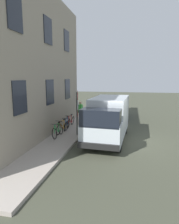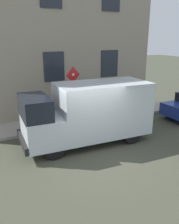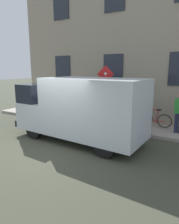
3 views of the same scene
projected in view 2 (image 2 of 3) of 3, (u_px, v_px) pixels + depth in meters
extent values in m
plane|color=#3F4133|center=(97.00, 154.00, 9.05)|extent=(80.00, 80.00, 0.00)
cube|color=#A3998E|center=(62.00, 122.00, 12.23)|extent=(1.85, 14.13, 0.14)
cube|color=gray|center=(50.00, 34.00, 12.00)|extent=(0.70, 12.13, 8.81)
cube|color=#232833|center=(109.00, 64.00, 13.60)|extent=(0.06, 1.10, 1.50)
cube|color=#232833|center=(54.00, 67.00, 12.16)|extent=(0.06, 1.10, 1.50)
cylinder|color=#474C47|center=(73.00, 98.00, 11.38)|extent=(0.09, 0.09, 2.69)
pyramid|color=silver|center=(73.00, 75.00, 10.99)|extent=(0.15, 0.50, 0.50)
pyramid|color=red|center=(73.00, 75.00, 10.99)|extent=(0.15, 0.55, 0.56)
cube|color=white|center=(73.00, 87.00, 11.17)|extent=(0.14, 0.44, 0.56)
cylinder|color=#1933B2|center=(74.00, 86.00, 11.13)|extent=(0.06, 0.24, 0.24)
pyramid|color=silver|center=(74.00, 98.00, 11.32)|extent=(0.15, 0.50, 0.50)
pyramid|color=red|center=(74.00, 98.00, 11.33)|extent=(0.15, 0.55, 0.56)
cube|color=silver|center=(102.00, 108.00, 9.93)|extent=(2.19, 3.90, 2.18)
cube|color=silver|center=(42.00, 129.00, 9.09)|extent=(2.07, 1.50, 1.10)
cube|color=black|center=(35.00, 108.00, 8.74)|extent=(1.97, 1.08, 0.84)
cube|color=black|center=(23.00, 142.00, 8.91)|extent=(2.01, 0.26, 0.28)
cylinder|color=black|center=(55.00, 149.00, 8.56)|extent=(0.26, 0.77, 0.76)
cylinder|color=black|center=(43.00, 132.00, 10.10)|extent=(0.26, 0.77, 0.76)
cylinder|color=black|center=(132.00, 135.00, 9.84)|extent=(0.26, 0.77, 0.76)
cylinder|color=black|center=(112.00, 122.00, 11.38)|extent=(0.26, 0.77, 0.76)
cylinder|color=black|center=(169.00, 112.00, 13.17)|extent=(0.18, 0.60, 0.60)
torus|color=black|center=(90.00, 108.00, 13.20)|extent=(0.16, 0.66, 0.66)
torus|color=black|center=(106.00, 106.00, 13.66)|extent=(0.16, 0.66, 0.66)
cylinder|color=red|center=(96.00, 104.00, 13.29)|extent=(0.04, 0.60, 0.60)
cylinder|color=red|center=(97.00, 99.00, 13.24)|extent=(0.05, 0.73, 0.07)
cylinder|color=red|center=(101.00, 103.00, 13.45)|extent=(0.04, 0.19, 0.55)
cylinder|color=red|center=(103.00, 107.00, 13.58)|extent=(0.04, 0.43, 0.12)
cylinder|color=red|center=(91.00, 104.00, 13.14)|extent=(0.04, 0.09, 0.50)
cube|color=black|center=(102.00, 98.00, 13.39)|extent=(0.08, 0.20, 0.06)
cylinder|color=#262626|center=(91.00, 99.00, 13.06)|extent=(0.46, 0.04, 0.03)
torus|color=black|center=(77.00, 111.00, 12.77)|extent=(0.27, 0.68, 0.65)
torus|color=black|center=(92.00, 108.00, 13.34)|extent=(0.27, 0.68, 0.65)
cylinder|color=#2762B4|center=(82.00, 106.00, 12.89)|extent=(0.12, 0.60, 0.60)
cylinder|color=#2762B4|center=(83.00, 101.00, 12.85)|extent=(0.14, 0.72, 0.07)
cylinder|color=#2762B4|center=(87.00, 105.00, 13.10)|extent=(0.06, 0.19, 0.55)
cylinder|color=#2762B4|center=(89.00, 109.00, 13.24)|extent=(0.10, 0.43, 0.12)
cylinder|color=#2762B4|center=(77.00, 106.00, 12.71)|extent=(0.05, 0.09, 0.50)
cube|color=black|center=(88.00, 100.00, 13.04)|extent=(0.11, 0.21, 0.06)
cylinder|color=#262626|center=(77.00, 101.00, 12.63)|extent=(0.46, 0.10, 0.03)
torus|color=black|center=(60.00, 112.00, 12.53)|extent=(0.23, 0.67, 0.66)
torus|color=black|center=(79.00, 110.00, 12.84)|extent=(0.23, 0.67, 0.66)
cylinder|color=orange|center=(66.00, 108.00, 12.56)|extent=(0.12, 0.60, 0.60)
cylinder|color=orange|center=(68.00, 103.00, 12.50)|extent=(0.14, 0.72, 0.07)
cylinder|color=orange|center=(73.00, 108.00, 12.68)|extent=(0.06, 0.19, 0.55)
cylinder|color=orange|center=(76.00, 111.00, 12.79)|extent=(0.10, 0.43, 0.12)
cylinder|color=orange|center=(61.00, 108.00, 12.46)|extent=(0.05, 0.09, 0.50)
cube|color=black|center=(74.00, 102.00, 12.61)|extent=(0.11, 0.21, 0.06)
cylinder|color=#262626|center=(61.00, 102.00, 12.38)|extent=(0.46, 0.10, 0.03)
torus|color=black|center=(45.00, 115.00, 12.08)|extent=(0.14, 0.66, 0.66)
torus|color=black|center=(64.00, 112.00, 12.53)|extent=(0.14, 0.66, 0.66)
cylinder|color=#1C8F3B|center=(51.00, 110.00, 12.16)|extent=(0.04, 0.60, 0.60)
cylinder|color=#1C8F3B|center=(52.00, 105.00, 12.11)|extent=(0.04, 0.73, 0.07)
cylinder|color=#1C8F3B|center=(57.00, 110.00, 12.32)|extent=(0.04, 0.18, 0.55)
cylinder|color=#1C8F3B|center=(60.00, 113.00, 12.45)|extent=(0.04, 0.43, 0.12)
cylinder|color=#1C8F3B|center=(45.00, 110.00, 12.02)|extent=(0.04, 0.09, 0.50)
cube|color=black|center=(59.00, 104.00, 12.26)|extent=(0.08, 0.20, 0.06)
cylinder|color=#262626|center=(45.00, 105.00, 11.94)|extent=(0.46, 0.03, 0.03)
cylinder|color=#262B47|center=(121.00, 105.00, 13.57)|extent=(0.16, 0.16, 0.85)
cylinder|color=#262B47|center=(119.00, 105.00, 13.51)|extent=(0.16, 0.16, 0.85)
cube|color=green|center=(120.00, 92.00, 13.32)|extent=(0.30, 0.43, 0.62)
sphere|color=tan|center=(121.00, 84.00, 13.19)|extent=(0.22, 0.22, 0.22)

